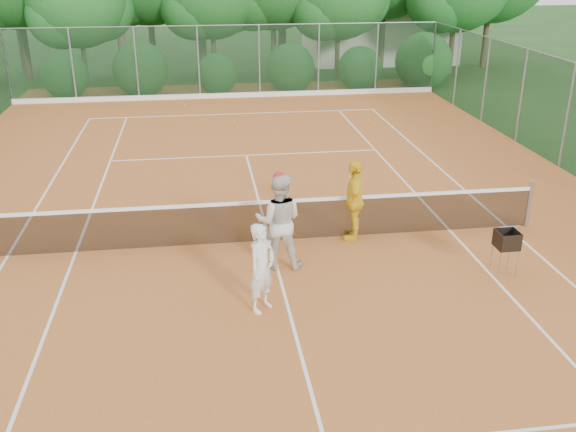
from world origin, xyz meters
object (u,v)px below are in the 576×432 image
object	(u,v)px
player_yellow	(354,200)
player_white	(262,268)
ball_hopper	(507,240)
player_center_grp	(279,221)

from	to	relation	value
player_yellow	player_white	bearing A→B (deg)	-23.83
player_white	ball_hopper	size ratio (longest dim) A/B	1.78
player_center_grp	ball_hopper	world-z (taller)	player_center_grp
ball_hopper	player_center_grp	bearing A→B (deg)	-173.28
player_white	player_center_grp	xyz separation A→B (m)	(0.51, 1.64, 0.16)
player_center_grp	ball_hopper	distance (m)	4.41
player_center_grp	player_yellow	distance (m)	2.11
ball_hopper	player_yellow	bearing A→B (deg)	159.57
player_yellow	ball_hopper	xyz separation A→B (m)	(2.50, -2.11, -0.17)
player_white	ball_hopper	bearing A→B (deg)	-38.92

